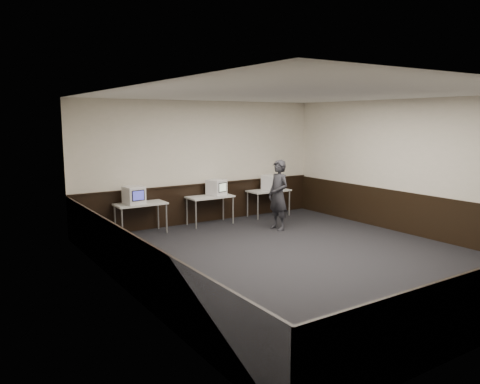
% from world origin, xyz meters
% --- Properties ---
extents(floor, '(8.00, 8.00, 0.00)m').
position_xyz_m(floor, '(0.00, 0.00, 0.00)').
color(floor, black).
rests_on(floor, ground).
extents(ceiling, '(8.00, 8.00, 0.00)m').
position_xyz_m(ceiling, '(0.00, 0.00, 3.20)').
color(ceiling, white).
rests_on(ceiling, back_wall).
extents(back_wall, '(7.00, 0.00, 7.00)m').
position_xyz_m(back_wall, '(0.00, 4.00, 1.60)').
color(back_wall, beige).
rests_on(back_wall, ground).
extents(left_wall, '(0.00, 8.00, 8.00)m').
position_xyz_m(left_wall, '(-3.50, 0.00, 1.60)').
color(left_wall, beige).
rests_on(left_wall, ground).
extents(right_wall, '(0.00, 8.00, 8.00)m').
position_xyz_m(right_wall, '(3.50, 0.00, 1.60)').
color(right_wall, beige).
rests_on(right_wall, ground).
extents(wainscot_back, '(6.98, 0.04, 1.00)m').
position_xyz_m(wainscot_back, '(0.00, 3.98, 0.50)').
color(wainscot_back, black).
rests_on(wainscot_back, back_wall).
extents(wainscot_left, '(0.04, 7.98, 1.00)m').
position_xyz_m(wainscot_left, '(-3.48, 0.00, 0.50)').
color(wainscot_left, black).
rests_on(wainscot_left, left_wall).
extents(wainscot_right, '(0.04, 7.98, 1.00)m').
position_xyz_m(wainscot_right, '(3.48, 0.00, 0.50)').
color(wainscot_right, black).
rests_on(wainscot_right, right_wall).
extents(wainscot_rail, '(6.98, 0.06, 0.04)m').
position_xyz_m(wainscot_rail, '(0.00, 3.96, 1.02)').
color(wainscot_rail, black).
rests_on(wainscot_rail, wainscot_back).
extents(desk_left, '(1.20, 0.60, 0.75)m').
position_xyz_m(desk_left, '(-1.90, 3.60, 0.68)').
color(desk_left, beige).
rests_on(desk_left, ground).
extents(desk_center, '(1.20, 0.60, 0.75)m').
position_xyz_m(desk_center, '(0.00, 3.60, 0.68)').
color(desk_center, beige).
rests_on(desk_center, ground).
extents(desk_right, '(1.20, 0.60, 0.75)m').
position_xyz_m(desk_right, '(1.90, 3.60, 0.68)').
color(desk_right, beige).
rests_on(desk_right, ground).
extents(emac_left, '(0.47, 0.49, 0.42)m').
position_xyz_m(emac_left, '(-2.07, 3.56, 0.96)').
color(emac_left, white).
rests_on(emac_left, desk_left).
extents(emac_center, '(0.52, 0.53, 0.41)m').
position_xyz_m(emac_center, '(0.22, 3.64, 0.95)').
color(emac_center, white).
rests_on(emac_center, desk_center).
extents(emac_right, '(0.53, 0.55, 0.42)m').
position_xyz_m(emac_right, '(2.00, 3.61, 0.96)').
color(emac_right, white).
rests_on(emac_right, desk_right).
extents(person, '(0.43, 0.64, 1.74)m').
position_xyz_m(person, '(1.14, 2.18, 0.87)').
color(person, '#26262B').
rests_on(person, ground).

